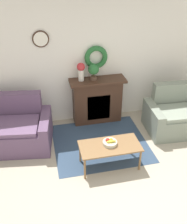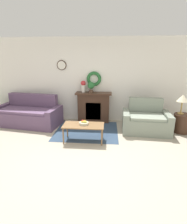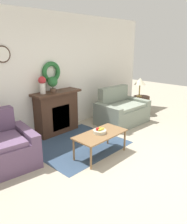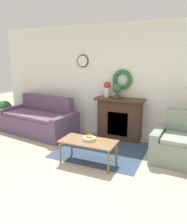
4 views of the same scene
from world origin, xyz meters
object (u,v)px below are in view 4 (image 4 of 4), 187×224
Objects in this scene: vase_on_mantel_left at (107,88)px; potted_plant_floor_by_couch at (4,110)px; couch_left at (39,120)px; fruit_bowl at (89,138)px; fireplace at (120,118)px; coffee_table at (88,143)px; potted_plant_on_mantel at (117,89)px.

vase_on_mantel_left reaches higher than potted_plant_floor_by_couch.
couch_left is 8.75× the size of fruit_bowl.
fireplace is 1.56× the size of potted_plant_floor_by_couch.
vase_on_mantel_left reaches higher than fruit_bowl.
fruit_bowl is at bearing -81.89° from vase_on_mantel_left.
couch_left is 2.08× the size of coffee_table.
fireplace is at bearing 20.01° from couch_left.
coffee_table is at bearing -19.29° from potted_plant_floor_by_couch.
fireplace is 2.11m from couch_left.
couch_left reaches higher than fruit_bowl.
vase_on_mantel_left is 1.10× the size of potted_plant_on_mantel.
fireplace is 1.46m from fruit_bowl.
couch_left is 5.72× the size of vase_on_mantel_left.
couch_left is at bearing -168.28° from fireplace.
fireplace is 1.13× the size of coffee_table.
couch_left is 2.20m from potted_plant_on_mantel.
couch_left is 6.26× the size of potted_plant_on_mantel.
potted_plant_on_mantel is at bearing 88.27° from fruit_bowl.
potted_plant_floor_by_couch reaches higher than coffee_table.
potted_plant_floor_by_couch is at bearing -173.55° from potted_plant_on_mantel.
fruit_bowl is at bearing -94.92° from fireplace.
potted_plant_on_mantel reaches higher than fireplace.
coffee_table is 1.71m from vase_on_mantel_left.
potted_plant_floor_by_couch is at bearing 161.20° from fruit_bowl.
potted_plant_on_mantel is (1.97, 0.41, 0.88)m from couch_left.
vase_on_mantel_left is 3.08m from potted_plant_floor_by_couch.
fruit_bowl is 0.65× the size of vase_on_mantel_left.
potted_plant_on_mantel reaches higher than fruit_bowl.
potted_plant_on_mantel is (-0.08, -0.01, 0.70)m from fireplace.
vase_on_mantel_left is at bearing 98.11° from fruit_bowl.
fireplace is 3.32m from potted_plant_floor_by_couch.
fireplace is at bearing -0.98° from vase_on_mantel_left.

